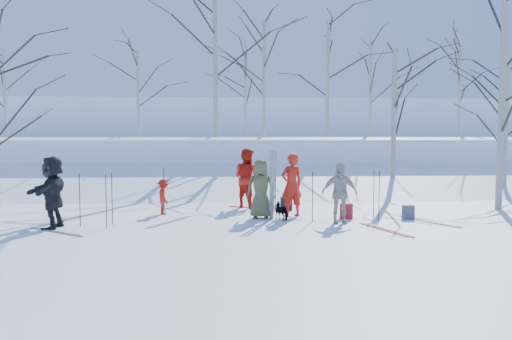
{
  "coord_description": "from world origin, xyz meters",
  "views": [
    {
      "loc": [
        -0.92,
        -12.81,
        2.3
      ],
      "look_at": [
        0.0,
        1.5,
        1.3
      ],
      "focal_mm": 35.0,
      "sensor_mm": 36.0,
      "label": 1
    }
  ],
  "objects": [
    {
      "name": "skier_cream_east",
      "position": [
        2.09,
        -0.02,
        0.79
      ],
      "size": [
        0.95,
        0.43,
        1.59
      ],
      "primitive_type": "imported",
      "rotation": [
        0.0,
        0.0,
        -0.04
      ],
      "color": "beige",
      "rests_on": "ground"
    },
    {
      "name": "birch_plateau_d",
      "position": [
        -1.29,
        10.26,
        6.12
      ],
      "size": [
        6.09,
        6.09,
        7.84
      ],
      "primitive_type": null,
      "color": "silver",
      "rests_on": "snow_plateau"
    },
    {
      "name": "skier_redor_behind",
      "position": [
        -0.2,
        3.0,
        0.94
      ],
      "size": [
        1.15,
        1.14,
        1.88
      ],
      "primitive_type": "imported",
      "rotation": [
        0.0,
        0.0,
        2.37
      ],
      "color": "red",
      "rests_on": "ground"
    },
    {
      "name": "upright_ski_left",
      "position": [
        0.35,
        0.64,
        0.95
      ],
      "size": [
        0.09,
        0.16,
        1.9
      ],
      "primitive_type": "cube",
      "rotation": [
        0.07,
        0.0,
        0.11
      ],
      "color": "silver",
      "rests_on": "ground"
    },
    {
      "name": "ski_pole_g",
      "position": [
        0.65,
        2.33,
        0.67
      ],
      "size": [
        0.02,
        0.02,
        1.34
      ],
      "primitive_type": "cylinder",
      "color": "black",
      "rests_on": "ground"
    },
    {
      "name": "skier_olive_center",
      "position": [
        0.09,
        0.85,
        0.82
      ],
      "size": [
        0.83,
        0.56,
        1.64
      ],
      "primitive_type": "imported",
      "rotation": [
        0.0,
        0.0,
        3.09
      ],
      "color": "#4C4E2F",
      "rests_on": "ground"
    },
    {
      "name": "ski_pair_b",
      "position": [
        0.13,
        2.8,
        0.01
      ],
      "size": [
        1.57,
        2.04,
        0.02
      ],
      "primitive_type": null,
      "rotation": [
        0.0,
        0.0,
        1.17
      ],
      "color": "red",
      "rests_on": "ground"
    },
    {
      "name": "backpack_dark",
      "position": [
        0.98,
        2.29,
        0.2
      ],
      "size": [
        0.34,
        0.24,
        0.4
      ],
      "primitive_type": "cube",
      "color": "black",
      "rests_on": "ground"
    },
    {
      "name": "birch_plateau_c",
      "position": [
        -12.49,
        14.57,
        4.41
      ],
      "size": [
        3.7,
        3.7,
        4.43
      ],
      "primitive_type": null,
      "color": "silver",
      "rests_on": "snow_plateau"
    },
    {
      "name": "ski_pole_a",
      "position": [
        1.41,
        0.16,
        0.67
      ],
      "size": [
        0.02,
        0.02,
        1.34
      ],
      "primitive_type": "cylinder",
      "color": "black",
      "rests_on": "ground"
    },
    {
      "name": "ski_pole_h",
      "position": [
        -4.55,
        -0.09,
        0.67
      ],
      "size": [
        0.02,
        0.02,
        1.34
      ],
      "primitive_type": "cylinder",
      "color": "black",
      "rests_on": "ground"
    },
    {
      "name": "dog",
      "position": [
        0.66,
        0.56,
        0.25
      ],
      "size": [
        0.54,
        0.64,
        0.49
      ],
      "primitive_type": "imported",
      "rotation": [
        0.0,
        0.0,
        3.71
      ],
      "color": "black",
      "rests_on": "ground"
    },
    {
      "name": "skier_red_north",
      "position": [
        0.99,
        1.15,
        0.89
      ],
      "size": [
        0.76,
        0.62,
        1.79
      ],
      "primitive_type": "imported",
      "rotation": [
        0.0,
        0.0,
        3.49
      ],
      "color": "red",
      "rests_on": "ground"
    },
    {
      "name": "birch_plateau_h",
      "position": [
        4.06,
        11.02,
        4.99
      ],
      "size": [
        4.51,
        4.51,
        5.59
      ],
      "primitive_type": null,
      "color": "silver",
      "rests_on": "snow_plateau"
    },
    {
      "name": "ski_pole_f",
      "position": [
        1.05,
        2.62,
        0.67
      ],
      "size": [
        0.02,
        0.02,
        1.34
      ],
      "primitive_type": "cylinder",
      "color": "black",
      "rests_on": "ground"
    },
    {
      "name": "ski_pair_c",
      "position": [
        2.99,
        -1.08,
        0.01
      ],
      "size": [
        1.33,
        2.02,
        0.02
      ],
      "primitive_type": null,
      "rotation": [
        0.0,
        0.0,
        0.32
      ],
      "color": "red",
      "rests_on": "ground"
    },
    {
      "name": "snow_plateau",
      "position": [
        0.0,
        17.0,
        1.0
      ],
      "size": [
        70.0,
        18.0,
        2.2
      ],
      "primitive_type": "cube",
      "color": "white",
      "rests_on": "ground"
    },
    {
      "name": "birch_plateau_g",
      "position": [
        0.33,
        16.06,
        4.57
      ],
      "size": [
        3.92,
        3.92,
        4.75
      ],
      "primitive_type": null,
      "color": "silver",
      "rests_on": "snow_plateau"
    },
    {
      "name": "backpack_red",
      "position": [
        2.44,
        0.63,
        0.21
      ],
      "size": [
        0.32,
        0.22,
        0.42
      ],
      "primitive_type": "cube",
      "color": "maroon",
      "rests_on": "ground"
    },
    {
      "name": "birch_plateau_b",
      "position": [
        -5.31,
        13.31,
        4.43
      ],
      "size": [
        3.72,
        3.72,
        4.46
      ],
      "primitive_type": null,
      "color": "silver",
      "rests_on": "snow_plateau"
    },
    {
      "name": "birch_edge_e",
      "position": [
        5.7,
        6.3,
        2.83
      ],
      "size": [
        4.56,
        4.56,
        5.65
      ],
      "primitive_type": null,
      "color": "silver",
      "rests_on": "ground"
    },
    {
      "name": "ski_pole_e",
      "position": [
        3.25,
        0.3,
        0.67
      ],
      "size": [
        0.02,
        0.02,
        1.34
      ],
      "primitive_type": "cylinder",
      "color": "black",
      "rests_on": "ground"
    },
    {
      "name": "birch_edge_c",
      "position": [
        9.71,
        5.4,
        2.49
      ],
      "size": [
        4.09,
        4.09,
        4.98
      ],
      "primitive_type": null,
      "color": "silver",
      "rests_on": "ground"
    },
    {
      "name": "ski_pair_e",
      "position": [
        -4.92,
        -0.82,
        0.01
      ],
      "size": [
        2.02,
        2.09,
        0.02
      ],
      "primitive_type": null,
      "rotation": [
        0.0,
        0.0,
        0.93
      ],
      "color": "silver",
      "rests_on": "ground"
    },
    {
      "name": "birch_plateau_f",
      "position": [
        12.31,
        14.64,
        4.81
      ],
      "size": [
        4.26,
        4.26,
        5.23
      ],
      "primitive_type": null,
      "color": "silver",
      "rests_on": "snow_plateau"
    },
    {
      "name": "ski_pole_c",
      "position": [
        -3.8,
        0.14,
        0.67
      ],
      "size": [
        0.02,
        0.02,
        1.34
      ],
      "primitive_type": "cylinder",
      "color": "black",
      "rests_on": "ground"
    },
    {
      "name": "birch_edge_b",
      "position": [
        7.66,
        2.17,
        3.32
      ],
      "size": [
        5.24,
        5.24,
        6.63
      ],
      "primitive_type": null,
      "color": "silver",
      "rests_on": "ground"
    },
    {
      "name": "far_hill",
      "position": [
        0.0,
        38.0,
        2.0
      ],
      "size": [
        90.0,
        30.0,
        6.0
      ],
      "primitive_type": "cube",
      "color": "white",
      "rests_on": "ground"
    },
    {
      "name": "ski_pair_a",
      "position": [
        4.52,
        -0.03,
        0.01
      ],
      "size": [
        1.71,
        2.06,
        0.02
      ],
      "primitive_type": null,
      "rotation": [
        0.0,
        0.0,
        0.46
      ],
      "color": "silver",
      "rests_on": "ground"
    },
    {
      "name": "ground",
      "position": [
        0.0,
        0.0,
        0.0
      ],
      "size": [
        120.0,
        120.0,
        0.0
      ],
      "primitive_type": "plane",
      "color": "white",
      "rests_on": "ground"
    },
    {
      "name": "birch_plateau_e",
      "position": [
        1.05,
        11.82,
        5.07
      ],
      "size": [
        4.62,
        4.62,
        5.75
      ],
      "primitive_type": null,
      "color": "silver",
      "rests_on": "snow_plateau"
    },
    {
      "name": "ski_pole_i",
      "position": [
        3.19,
        0.6,
        0.67
      ],
      "size": [
        0.02,
        0.02,
        1.34
      ],
      "primitive_type": "cylinder",
      "color": "black",
      "rests_on": "ground"
    },
    {
      "name": "ski_pole_b",
      "position": [
        -3.82,
        -0.41,
        0.67
      ],
      "size": [
        0.02,
        0.02,
        1.34
      ],
      "primitive_type": "cylinder",
      "color": "black",
      "rests_on": "ground"
    },
    {
      "name": "birch_plateau_a",
      "position": [
        6.76,
        13.1,
        4.7
      ],
      "size": [
        4.09,
        4.09,
        4.99
      ],
      "primitive_type": null,
      "color": "silver",
      "rests_on": "snow_plateau"
    },
    {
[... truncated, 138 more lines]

